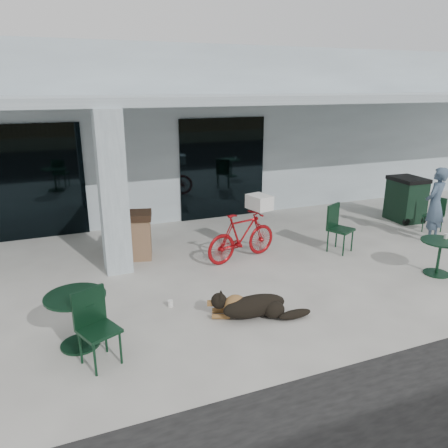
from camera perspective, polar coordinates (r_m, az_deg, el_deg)
name	(u,v)px	position (r m, az deg, el deg)	size (l,w,h in m)	color
ground	(233,308)	(7.33, 1.22, -10.93)	(80.00, 80.00, 0.00)	beige
building	(130,126)	(14.69, -12.16, 12.37)	(22.00, 7.00, 4.50)	silver
storefront_glass_left	(21,183)	(11.13, -24.94, 4.82)	(2.80, 0.06, 2.70)	black
storefront_glass_right	(223,169)	(11.93, -0.18, 7.24)	(2.40, 0.06, 2.70)	black
column	(113,194)	(8.51, -14.30, 3.87)	(0.50, 0.50, 3.12)	silver
overhang	(169,100)	(9.85, -7.22, 15.79)	(22.00, 2.80, 0.18)	silver
bicycle	(242,236)	(9.09, 2.36, -1.59)	(0.48, 1.71, 1.03)	#9C0C11
laundry_basket	(259,202)	(9.17, 4.64, 2.86)	(0.51, 0.37, 0.30)	white
dog	(254,305)	(7.02, 4.00, -10.49)	(1.22, 0.41, 0.41)	black
cup_near_dog	(170,303)	(7.41, -7.01, -10.26)	(0.09, 0.09, 0.11)	white
cafe_table_near	(78,321)	(6.53, -18.56, -11.89)	(0.83, 0.83, 0.78)	#123520
cafe_chair_near	(99,330)	(6.01, -16.04, -13.11)	(0.46, 0.50, 1.01)	#123520
cafe_table_far	(439,257)	(9.39, 26.24, -3.94)	(0.74, 0.74, 0.69)	#123520
cafe_chair_far_a	(341,229)	(9.84, 15.02, -0.63)	(0.47, 0.52, 1.05)	#123520
cafe_chair_far_b	(433,215)	(12.00, 25.68, 1.03)	(0.39, 0.43, 0.87)	#123520
person	(435,205)	(11.22, 25.84, 2.29)	(0.64, 0.42, 1.75)	#3F536A
cup_on_table	(446,236)	(9.42, 27.01, -1.42)	(0.07, 0.07, 0.10)	white
trash_receptacle	(138,235)	(9.35, -11.15, -1.45)	(0.59, 0.59, 1.00)	brown
wheeled_bin	(406,199)	(12.71, 22.66, 3.02)	(0.73, 0.93, 1.18)	black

